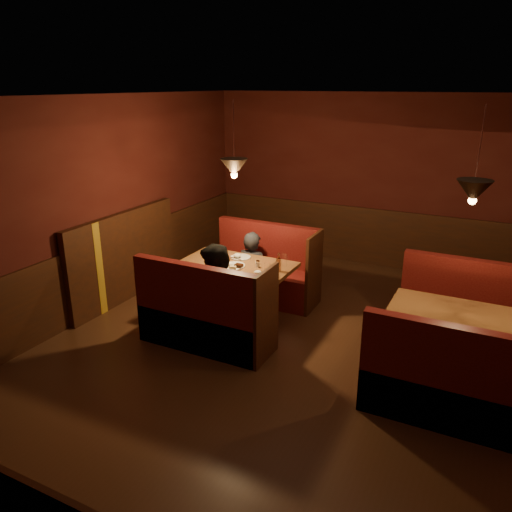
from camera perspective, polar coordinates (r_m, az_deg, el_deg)
The scene contains 9 objects.
room at distance 5.68m, azimuth 2.96°, elevation -1.24°, with size 6.02×7.02×2.92m.
main_table at distance 6.58m, azimuth -2.21°, elevation -2.43°, with size 1.48×0.90×1.03m.
main_bench_far at distance 7.36m, azimuth 1.07°, elevation -2.17°, with size 1.63×0.58×1.11m.
main_bench_near at distance 6.01m, azimuth -5.92°, elevation -7.36°, with size 1.63×0.58×1.11m.
second_table at distance 5.70m, azimuth 21.64°, elevation -7.90°, with size 1.35×0.86×0.76m.
second_bench_far at distance 6.53m, azimuth 22.42°, elevation -6.73°, with size 1.49×0.56×1.07m.
second_bench_near at distance 5.10m, azimuth 20.69°, elevation -14.04°, with size 1.49×0.56×1.07m.
diner_a at distance 7.14m, azimuth -0.46°, elevation 0.10°, with size 0.51×0.33×1.40m, color #23252D.
diner_b at distance 5.93m, azimuth -4.41°, elevation -3.01°, with size 0.77×0.60×1.59m, color black.
Camera 1 is at (1.84, -4.84, 3.03)m, focal length 35.00 mm.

